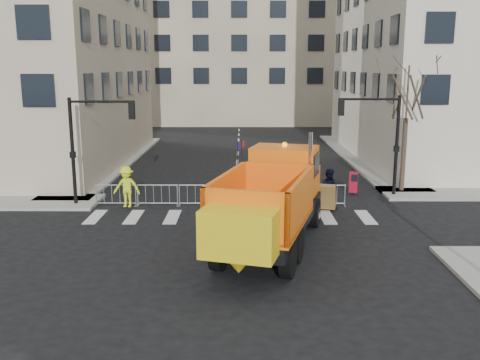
{
  "coord_description": "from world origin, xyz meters",
  "views": [
    {
      "loc": [
        0.35,
        -18.43,
        6.88
      ],
      "look_at": [
        0.26,
        2.5,
        2.41
      ],
      "focal_mm": 40.0,
      "sensor_mm": 36.0,
      "label": 1
    }
  ],
  "objects_px": {
    "worker": "(127,187)",
    "cop_a": "(288,190)",
    "cop_b": "(328,189)",
    "cop_c": "(283,188)",
    "newspaper_box": "(353,182)",
    "plow_truck": "(271,200)"
  },
  "relations": [
    {
      "from": "cop_b",
      "to": "newspaper_box",
      "type": "distance_m",
      "value": 3.48
    },
    {
      "from": "plow_truck",
      "to": "cop_a",
      "type": "relative_size",
      "value": 6.03
    },
    {
      "from": "cop_c",
      "to": "plow_truck",
      "type": "bearing_deg",
      "value": 55.8
    },
    {
      "from": "plow_truck",
      "to": "worker",
      "type": "distance_m",
      "value": 8.79
    },
    {
      "from": "plow_truck",
      "to": "cop_b",
      "type": "xyz_separation_m",
      "value": [
        3.12,
        5.82,
        -0.92
      ]
    },
    {
      "from": "cop_a",
      "to": "cop_b",
      "type": "bearing_deg",
      "value": 141.18
    },
    {
      "from": "plow_truck",
      "to": "cop_c",
      "type": "height_order",
      "value": "plow_truck"
    },
    {
      "from": "cop_b",
      "to": "plow_truck",
      "type": "bearing_deg",
      "value": 89.81
    },
    {
      "from": "worker",
      "to": "cop_a",
      "type": "bearing_deg",
      "value": 6.11
    },
    {
      "from": "cop_c",
      "to": "newspaper_box",
      "type": "xyz_separation_m",
      "value": [
        4.06,
        2.94,
        -0.33
      ]
    },
    {
      "from": "plow_truck",
      "to": "newspaper_box",
      "type": "distance_m",
      "value": 10.13
    },
    {
      "from": "plow_truck",
      "to": "cop_c",
      "type": "xyz_separation_m",
      "value": [
        0.89,
        5.82,
        -0.9
      ]
    },
    {
      "from": "cop_a",
      "to": "newspaper_box",
      "type": "bearing_deg",
      "value": 178.91
    },
    {
      "from": "cop_c",
      "to": "newspaper_box",
      "type": "relative_size",
      "value": 1.87
    },
    {
      "from": "cop_c",
      "to": "cop_b",
      "type": "bearing_deg",
      "value": 154.45
    },
    {
      "from": "plow_truck",
      "to": "worker",
      "type": "relative_size",
      "value": 5.79
    },
    {
      "from": "cop_b",
      "to": "worker",
      "type": "xyz_separation_m",
      "value": [
        -9.83,
        -0.2,
        0.14
      ]
    },
    {
      "from": "plow_truck",
      "to": "cop_a",
      "type": "distance_m",
      "value": 6.01
    },
    {
      "from": "cop_b",
      "to": "worker",
      "type": "height_order",
      "value": "worker"
    },
    {
      "from": "cop_b",
      "to": "worker",
      "type": "distance_m",
      "value": 9.83
    },
    {
      "from": "cop_c",
      "to": "newspaper_box",
      "type": "height_order",
      "value": "cop_c"
    },
    {
      "from": "newspaper_box",
      "to": "cop_b",
      "type": "bearing_deg",
      "value": -106.03
    }
  ]
}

